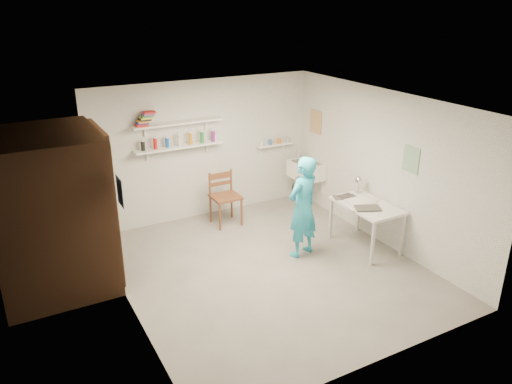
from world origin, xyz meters
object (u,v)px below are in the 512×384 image
work_table (365,226)px  desk_lamp (359,180)px  wall_clock (299,185)px  man (303,207)px  wooden_chair (226,197)px  belfast_sink (306,170)px

work_table → desk_lamp: 0.75m
wall_clock → work_table: 1.25m
wall_clock → man: bearing=-122.0°
work_table → desk_lamp: size_ratio=8.00×
man → work_table: (0.99, -0.27, -0.41)m
man → wooden_chair: size_ratio=1.56×
desk_lamp → wall_clock: bearing=177.3°
work_table → desk_lamp: bearing=67.6°
wall_clock → desk_lamp: (1.11, -0.05, -0.09)m
belfast_sink → desk_lamp: size_ratio=4.44×
belfast_sink → wooden_chair: 1.65m
man → desk_lamp: 1.19m
wall_clock → wooden_chair: wall_clock is taller
belfast_sink → work_table: bearing=-93.5°
man → work_table: man is taller
wooden_chair → desk_lamp: (1.70, -1.37, 0.44)m
belfast_sink → desk_lamp: (0.07, -1.39, 0.24)m
man → wall_clock: man is taller
work_table → man: bearing=164.6°
man → wall_clock: size_ratio=5.56×
belfast_sink → man: size_ratio=0.39×
man → wooden_chair: bearing=-86.8°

